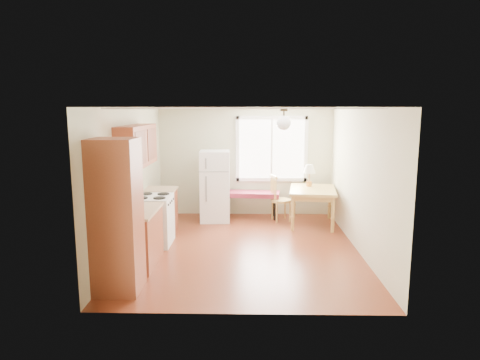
{
  "coord_description": "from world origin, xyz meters",
  "views": [
    {
      "loc": [
        0.07,
        -7.38,
        2.5
      ],
      "look_at": [
        -0.09,
        0.53,
        1.15
      ],
      "focal_mm": 32.0,
      "sensor_mm": 36.0,
      "label": 1
    }
  ],
  "objects_px": {
    "bench": "(250,195)",
    "dining_table": "(313,193)",
    "refrigerator": "(215,186)",
    "chair": "(277,195)"
  },
  "relations": [
    {
      "from": "refrigerator",
      "to": "dining_table",
      "type": "xyz_separation_m",
      "value": [
        2.11,
        -0.29,
        -0.1
      ]
    },
    {
      "from": "chair",
      "to": "refrigerator",
      "type": "bearing_deg",
      "value": 163.57
    },
    {
      "from": "chair",
      "to": "dining_table",
      "type": "bearing_deg",
      "value": -36.2
    },
    {
      "from": "bench",
      "to": "chair",
      "type": "height_order",
      "value": "chair"
    },
    {
      "from": "bench",
      "to": "dining_table",
      "type": "bearing_deg",
      "value": -14.93
    },
    {
      "from": "dining_table",
      "to": "chair",
      "type": "xyz_separation_m",
      "value": [
        -0.74,
        0.27,
        -0.09
      ]
    },
    {
      "from": "refrigerator",
      "to": "chair",
      "type": "distance_m",
      "value": 1.39
    },
    {
      "from": "refrigerator",
      "to": "dining_table",
      "type": "height_order",
      "value": "refrigerator"
    },
    {
      "from": "dining_table",
      "to": "chair",
      "type": "relative_size",
      "value": 1.33
    },
    {
      "from": "bench",
      "to": "dining_table",
      "type": "distance_m",
      "value": 1.44
    }
  ]
}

